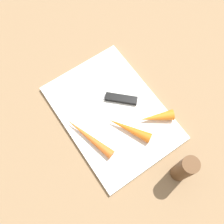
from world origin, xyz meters
TOP-DOWN VIEW (x-y plane):
  - ground_plane at (0.00, 0.00)m, footprint 1.40×1.40m
  - cutting_board at (0.00, 0.00)m, footprint 0.36×0.26m
  - knife at (0.03, -0.03)m, footprint 0.15×0.16m
  - carrot_longest at (-0.03, 0.09)m, footprint 0.16×0.07m
  - carrot_medium at (-0.07, -0.01)m, footprint 0.12×0.09m
  - carrot_shortest at (-0.09, -0.09)m, footprint 0.07×0.09m
  - pepper_grinder at (-0.23, -0.05)m, footprint 0.04×0.04m

SIDE VIEW (x-z plane):
  - ground_plane at x=0.00m, z-range 0.00..0.00m
  - cutting_board at x=0.00m, z-range 0.00..0.01m
  - knife at x=0.03m, z-range 0.01..0.02m
  - carrot_longest at x=-0.03m, z-range 0.01..0.04m
  - carrot_medium at x=-0.07m, z-range 0.01..0.04m
  - carrot_shortest at x=-0.09m, z-range 0.01..0.04m
  - pepper_grinder at x=-0.23m, z-range 0.00..0.13m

